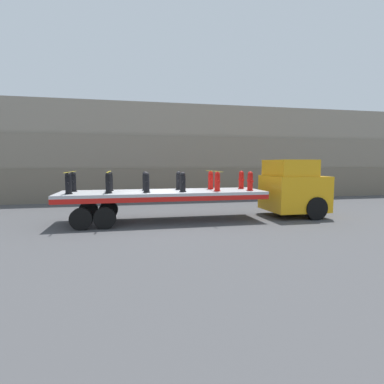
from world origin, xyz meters
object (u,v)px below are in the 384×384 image
at_px(fire_hydrant_red_far_4, 211,180).
at_px(fire_hydrant_red_far_5, 241,180).
at_px(fire_hydrant_black_near_0, 68,184).
at_px(fire_hydrant_black_far_2, 145,181).
at_px(fire_hydrant_black_near_2, 147,183).
at_px(flatbed_trailer, 149,197).
at_px(fire_hydrant_black_far_3, 179,181).
at_px(fire_hydrant_black_far_1, 110,182).
at_px(fire_hydrant_black_far_0, 73,182).
at_px(fire_hydrant_red_near_4, 217,182).
at_px(fire_hydrant_black_near_3, 183,182).
at_px(fire_hydrant_black_near_1, 108,183).
at_px(fire_hydrant_red_near_5, 250,181).
at_px(truck_cab, 295,188).

bearing_deg(fire_hydrant_red_far_4, fire_hydrant_red_far_5, 0.00).
height_order(fire_hydrant_black_near_0, fire_hydrant_black_far_2, same).
bearing_deg(fire_hydrant_red_far_4, fire_hydrant_black_near_2, -160.65).
distance_m(flatbed_trailer, fire_hydrant_black_far_3, 1.68).
bearing_deg(fire_hydrant_black_far_1, fire_hydrant_red_far_4, 0.00).
relative_size(flatbed_trailer, fire_hydrant_red_far_4, 10.30).
relative_size(fire_hydrant_black_far_0, fire_hydrant_red_far_5, 1.00).
bearing_deg(fire_hydrant_black_far_2, fire_hydrant_red_near_4, -19.35).
xyz_separation_m(fire_hydrant_black_far_0, fire_hydrant_red_near_4, (6.27, -1.10, 0.00)).
bearing_deg(fire_hydrant_black_near_3, fire_hydrant_red_far_5, 19.35).
xyz_separation_m(fire_hydrant_black_far_0, fire_hydrant_black_far_2, (3.14, 0.00, 0.00)).
distance_m(flatbed_trailer, fire_hydrant_black_near_1, 1.92).
relative_size(fire_hydrant_black_near_1, fire_hydrant_red_far_5, 1.00).
relative_size(fire_hydrant_black_near_1, fire_hydrant_black_near_3, 1.00).
bearing_deg(fire_hydrant_black_near_0, fire_hydrant_red_far_5, 7.99).
xyz_separation_m(fire_hydrant_black_far_2, fire_hydrant_black_far_3, (1.57, 0.00, 0.00)).
relative_size(fire_hydrant_black_near_0, fire_hydrant_black_near_3, 1.00).
height_order(flatbed_trailer, fire_hydrant_red_near_5, fire_hydrant_red_near_5).
relative_size(truck_cab, fire_hydrant_black_far_1, 3.18).
bearing_deg(flatbed_trailer, truck_cab, 0.00).
relative_size(truck_cab, fire_hydrant_red_far_5, 3.18).
distance_m(fire_hydrant_black_near_0, fire_hydrant_red_near_5, 7.84).
distance_m(fire_hydrant_black_far_1, fire_hydrant_black_near_2, 1.92).
distance_m(flatbed_trailer, fire_hydrant_red_near_5, 4.65).
bearing_deg(fire_hydrant_black_near_3, fire_hydrant_black_near_0, 180.00).
xyz_separation_m(flatbed_trailer, fire_hydrant_black_far_3, (1.43, 0.55, 0.70)).
relative_size(fire_hydrant_black_far_1, fire_hydrant_black_near_2, 1.00).
bearing_deg(fire_hydrant_black_near_0, fire_hydrant_black_far_0, 90.00).
bearing_deg(fire_hydrant_red_far_5, fire_hydrant_black_far_1, 180.00).
bearing_deg(fire_hydrant_black_far_3, fire_hydrant_black_near_0, -166.83).
distance_m(fire_hydrant_black_far_2, fire_hydrant_red_far_4, 3.14).
distance_m(fire_hydrant_black_near_0, fire_hydrant_black_far_3, 4.83).
bearing_deg(fire_hydrant_red_far_4, fire_hydrant_black_far_1, 180.00).
relative_size(truck_cab, fire_hydrant_black_near_0, 3.18).
bearing_deg(fire_hydrant_black_near_2, fire_hydrant_black_near_0, 180.00).
relative_size(fire_hydrant_black_near_3, fire_hydrant_red_near_4, 1.00).
xyz_separation_m(truck_cab, fire_hydrant_red_near_4, (-4.17, -0.55, 0.39)).
relative_size(flatbed_trailer, fire_hydrant_black_near_3, 10.30).
height_order(fire_hydrant_black_near_2, fire_hydrant_red_far_5, same).
xyz_separation_m(fire_hydrant_black_far_1, fire_hydrant_red_far_4, (4.70, 0.00, 0.00)).
distance_m(fire_hydrant_black_near_0, fire_hydrant_black_far_2, 3.32).
relative_size(fire_hydrant_black_near_2, fire_hydrant_black_near_3, 1.00).
bearing_deg(truck_cab, fire_hydrant_red_far_5, 168.04).
height_order(fire_hydrant_black_far_2, fire_hydrant_black_near_3, same).
distance_m(truck_cab, fire_hydrant_black_near_1, 8.90).
distance_m(fire_hydrant_black_near_1, fire_hydrant_red_far_4, 4.83).
relative_size(fire_hydrant_black_near_0, fire_hydrant_black_far_1, 1.00).
distance_m(fire_hydrant_black_far_1, fire_hydrant_red_far_4, 4.70).
bearing_deg(fire_hydrant_black_far_0, fire_hydrant_red_near_4, -9.96).
relative_size(fire_hydrant_black_near_0, fire_hydrant_black_near_1, 1.00).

